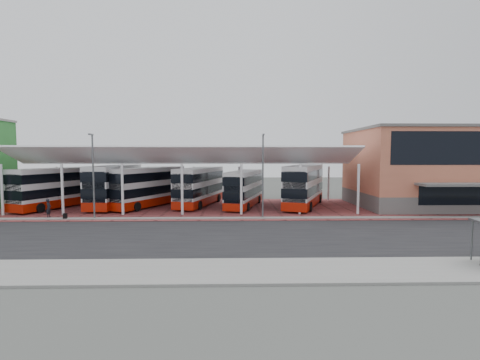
{
  "coord_description": "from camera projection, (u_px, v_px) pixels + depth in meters",
  "views": [
    {
      "loc": [
        -0.91,
        -26.61,
        6.03
      ],
      "look_at": [
        -0.13,
        8.61,
        3.57
      ],
      "focal_mm": 26.0,
      "sensor_mm": 36.0,
      "label": 1
    }
  ],
  "objects": [
    {
      "name": "yellow_line_near",
      "position": [
        248.0,
        260.0,
        20.0
      ],
      "size": [
        120.0,
        0.12,
        0.01
      ],
      "primitive_type": "cube",
      "color": "yellow",
      "rests_on": "road"
    },
    {
      "name": "canopy",
      "position": [
        189.0,
        158.0,
        40.34
      ],
      "size": [
        37.0,
        11.63,
        7.07
      ],
      "color": "silver",
      "rests_on": "ground"
    },
    {
      "name": "bus_4",
      "position": [
        244.0,
        189.0,
        40.82
      ],
      "size": [
        4.93,
        10.45,
        4.2
      ],
      "rotation": [
        0.0,
        0.0,
        -0.26
      ],
      "color": "silver",
      "rests_on": "forecourt"
    },
    {
      "name": "lamp_west",
      "position": [
        93.0,
        174.0,
        32.62
      ],
      "size": [
        0.16,
        0.9,
        8.07
      ],
      "color": "#525558",
      "rests_on": "ground"
    },
    {
      "name": "bus_3",
      "position": [
        200.0,
        187.0,
        41.91
      ],
      "size": [
        5.3,
        11.27,
        4.53
      ],
      "rotation": [
        0.0,
        0.0,
        -0.26
      ],
      "color": "silver",
      "rests_on": "forecourt"
    },
    {
      "name": "ground",
      "position": [
        244.0,
        233.0,
        26.98
      ],
      "size": [
        140.0,
        140.0,
        0.0
      ],
      "primitive_type": "plane",
      "color": "#424541"
    },
    {
      "name": "bus_0",
      "position": [
        58.0,
        188.0,
        40.0
      ],
      "size": [
        6.33,
        11.28,
        4.57
      ],
      "rotation": [
        0.0,
        0.0,
        -0.36
      ],
      "color": "silver",
      "rests_on": "forecourt"
    },
    {
      "name": "terminal",
      "position": [
        434.0,
        167.0,
        41.05
      ],
      "size": [
        18.4,
        14.4,
        9.25
      ],
      "color": "#5E5B59",
      "rests_on": "ground"
    },
    {
      "name": "forecourt",
      "position": [
        258.0,
        208.0,
        39.99
      ],
      "size": [
        72.0,
        16.0,
        0.06
      ],
      "primitive_type": "cube",
      "color": "brown",
      "rests_on": "ground"
    },
    {
      "name": "bus_5",
      "position": [
        304.0,
        186.0,
        40.95
      ],
      "size": [
        6.92,
        11.94,
        4.85
      ],
      "rotation": [
        0.0,
        0.0,
        -0.38
      ],
      "color": "silver",
      "rests_on": "forecourt"
    },
    {
      "name": "pedestrian",
      "position": [
        49.0,
        208.0,
        33.62
      ],
      "size": [
        0.5,
        0.7,
        1.8
      ],
      "primitive_type": "imported",
      "rotation": [
        0.0,
        0.0,
        1.68
      ],
      "color": "black",
      "rests_on": "forecourt"
    },
    {
      "name": "yellow_line_far",
      "position": [
        248.0,
        259.0,
        20.3
      ],
      "size": [
        120.0,
        0.12,
        0.01
      ],
      "primitive_type": "cube",
      "color": "yellow",
      "rests_on": "road"
    },
    {
      "name": "road",
      "position": [
        245.0,
        236.0,
        25.98
      ],
      "size": [
        120.0,
        14.0,
        0.02
      ],
      "primitive_type": "cube",
      "color": "black",
      "rests_on": "ground"
    },
    {
      "name": "sidewalk",
      "position": [
        250.0,
        271.0,
        18.0
      ],
      "size": [
        120.0,
        4.0,
        0.14
      ],
      "primitive_type": "cube",
      "color": "slate",
      "rests_on": "ground"
    },
    {
      "name": "lamp_east",
      "position": [
        263.0,
        173.0,
        32.98
      ],
      "size": [
        0.16,
        0.9,
        8.07
      ],
      "color": "#525558",
      "rests_on": "ground"
    },
    {
      "name": "bus_2",
      "position": [
        149.0,
        187.0,
        40.89
      ],
      "size": [
        7.15,
        11.16,
        4.59
      ],
      "rotation": [
        0.0,
        0.0,
        -0.45
      ],
      "color": "silver",
      "rests_on": "forecourt"
    },
    {
      "name": "suitcase",
      "position": [
        65.0,
        216.0,
        32.6
      ],
      "size": [
        0.33,
        0.24,
        0.57
      ],
      "primitive_type": "cube",
      "color": "black",
      "rests_on": "forecourt"
    },
    {
      "name": "bus_1",
      "position": [
        115.0,
        186.0,
        41.22
      ],
      "size": [
        3.37,
        11.85,
        4.83
      ],
      "rotation": [
        0.0,
        0.0,
        -0.05
      ],
      "color": "silver",
      "rests_on": "forecourt"
    },
    {
      "name": "north_kerb",
      "position": [
        242.0,
        218.0,
        33.16
      ],
      "size": [
        120.0,
        0.8,
        0.14
      ],
      "primitive_type": "cube",
      "color": "slate",
      "rests_on": "ground"
    }
  ]
}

